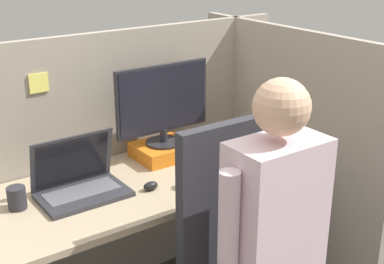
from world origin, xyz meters
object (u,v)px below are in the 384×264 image
Objects in this scene: paper_box at (164,150)px; carrot_toy at (189,186)px; monitor at (163,103)px; person at (286,247)px; coffee_mug at (226,135)px; laptop at (80,184)px; stapler at (256,137)px; pen_cup at (17,198)px.

paper_box reaches higher than carrot_toy.
monitor is 0.48m from carrot_toy.
person is 14.40× the size of coffee_mug.
person is (-0.14, -0.99, -0.24)m from monitor.
coffee_mug reaches higher than paper_box.
carrot_toy is (0.39, -0.25, -0.02)m from laptop.
stapler is at bearing -23.69° from coffee_mug.
laptop is at bearing -173.23° from coffee_mug.
person is (-0.14, -0.99, 0.00)m from paper_box.
person reaches higher than coffee_mug.
paper_box is 0.77× the size of laptop.
pen_cup is at bearing 125.75° from person.
carrot_toy is 0.09× the size of person.
pen_cup reaches higher than stapler.
person is at bearing -126.74° from stapler.
monitor is 0.58m from laptop.
carrot_toy is at bearing 88.37° from person.
paper_box reaches higher than stapler.
stapler is 1.39× the size of carrot_toy.
stapler is (1.04, 0.04, -0.03)m from laptop.
person is 1.08m from coffee_mug.
monitor is 0.37× the size of person.
coffee_mug is (0.49, 0.35, 0.02)m from carrot_toy.
laptop reaches higher than paper_box.
coffee_mug is at bearing 35.77° from carrot_toy.
monitor reaches higher than stapler.
monitor is at bearing 15.47° from laptop.
pen_cup is at bearing -176.46° from coffee_mug.
carrot_toy is at bearing -107.38° from monitor.
coffee_mug reaches higher than carrot_toy.
stapler is at bearing 1.97° from laptop.
carrot_toy is at bearing -23.22° from pen_cup.
person is (0.38, -0.85, -0.01)m from laptop.
person is 1.09m from pen_cup.
coffee_mug is at bearing 3.54° from pen_cup.
carrot_toy reaches higher than stapler.
paper_box is 2.99× the size of coffee_mug.
laptop reaches higher than coffee_mug.
monitor is 4.18× the size of carrot_toy.
laptop is 0.89m from coffee_mug.
coffee_mug is at bearing 62.15° from person.
coffee_mug is 1.14m from pen_cup.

